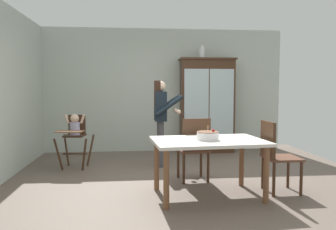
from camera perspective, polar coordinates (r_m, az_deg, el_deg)
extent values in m
plane|color=#66564C|center=(5.25, 1.90, -10.99)|extent=(6.24, 6.24, 0.00)
cube|color=beige|center=(7.67, -0.75, 4.10)|extent=(5.32, 0.06, 2.70)
cube|color=#422819|center=(7.57, 6.45, 1.44)|extent=(1.15, 0.42, 2.00)
cube|color=#422819|center=(7.58, 6.52, 9.17)|extent=(1.21, 0.48, 0.04)
cube|color=silver|center=(7.30, 4.74, 2.12)|extent=(0.52, 0.01, 1.40)
cube|color=silver|center=(7.42, 8.86, 2.12)|extent=(0.52, 0.01, 1.40)
cube|color=#422819|center=(7.56, 6.46, 2.19)|extent=(1.07, 0.36, 0.02)
cylinder|color=white|center=(7.57, 5.66, 10.17)|extent=(0.13, 0.13, 0.22)
cylinder|color=white|center=(7.59, 5.67, 11.19)|extent=(0.07, 0.07, 0.05)
cylinder|color=#422819|center=(6.13, -17.70, -6.25)|extent=(0.15, 0.13, 0.56)
cylinder|color=#422819|center=(6.01, -13.70, -6.39)|extent=(0.13, 0.15, 0.56)
cylinder|color=#422819|center=(6.55, -16.45, -5.56)|extent=(0.13, 0.15, 0.56)
cylinder|color=#422819|center=(6.43, -12.69, -5.67)|extent=(0.15, 0.13, 0.56)
cube|color=#422819|center=(6.28, -15.13, -6.21)|extent=(0.42, 0.09, 0.02)
cube|color=#422819|center=(6.23, -15.19, -3.31)|extent=(0.38, 0.38, 0.02)
cube|color=#422819|center=(6.36, -14.83, -1.50)|extent=(0.31, 0.07, 0.34)
cube|color=brown|center=(5.96, -15.94, -2.63)|extent=(0.47, 0.29, 0.02)
cylinder|color=#B2ADD1|center=(6.23, -15.16, -2.17)|extent=(0.17, 0.17, 0.22)
sphere|color=beige|center=(6.22, -15.20, -0.55)|extent=(0.15, 0.15, 0.15)
cylinder|color=beige|center=(6.26, -16.43, -0.61)|extent=(0.10, 0.06, 0.17)
cylinder|color=beige|center=(6.18, -13.95, -0.62)|extent=(0.10, 0.06, 0.17)
cylinder|color=#47474C|center=(6.09, -1.19, -4.87)|extent=(0.11, 0.11, 0.82)
cylinder|color=#47474C|center=(6.26, -1.33, -4.62)|extent=(0.11, 0.11, 0.82)
cube|color=#19232D|center=(6.10, -1.27, 1.47)|extent=(0.20, 0.36, 0.52)
cube|color=white|center=(6.12, -0.30, 1.48)|extent=(0.01, 0.06, 0.49)
sphere|color=beige|center=(6.10, -1.28, 4.76)|extent=(0.19, 0.19, 0.19)
cube|color=#382319|center=(6.09, -1.79, 3.63)|extent=(0.10, 0.20, 0.44)
cylinder|color=#19232D|center=(5.92, 0.25, 1.55)|extent=(0.49, 0.07, 0.37)
sphere|color=beige|center=(5.95, 1.78, 0.50)|extent=(0.08, 0.08, 0.08)
cylinder|color=#19232D|center=(6.32, -0.18, 1.73)|extent=(0.49, 0.07, 0.37)
sphere|color=beige|center=(6.34, 1.26, 0.75)|extent=(0.08, 0.08, 0.08)
cube|color=silver|center=(4.45, 6.69, -4.34)|extent=(1.48, 1.05, 0.04)
cylinder|color=brown|center=(4.02, -0.28, -10.66)|extent=(0.07, 0.07, 0.70)
cylinder|color=brown|center=(4.39, 15.94, -9.51)|extent=(0.07, 0.07, 0.70)
cylinder|color=brown|center=(4.76, -1.90, -8.27)|extent=(0.07, 0.07, 0.70)
cylinder|color=brown|center=(5.08, 12.08, -7.55)|extent=(0.07, 0.07, 0.70)
cylinder|color=white|center=(4.42, 6.60, -3.48)|extent=(0.28, 0.28, 0.10)
cylinder|color=brown|center=(4.41, 6.61, -2.79)|extent=(0.27, 0.27, 0.01)
cylinder|color=#F2E5CC|center=(4.40, 6.61, -2.35)|extent=(0.01, 0.01, 0.06)
cone|color=yellow|center=(4.40, 6.62, -1.81)|extent=(0.02, 0.02, 0.02)
sphere|color=red|center=(4.39, 7.52, -2.55)|extent=(0.04, 0.04, 0.04)
cylinder|color=#422819|center=(5.52, 5.48, -7.84)|extent=(0.04, 0.04, 0.45)
cylinder|color=#422819|center=(5.43, 1.69, -8.03)|extent=(0.04, 0.04, 0.45)
cylinder|color=#422819|center=(5.17, 6.66, -8.68)|extent=(0.04, 0.04, 0.45)
cylinder|color=#422819|center=(5.07, 2.63, -8.91)|extent=(0.04, 0.04, 0.45)
cube|color=brown|center=(5.25, 4.13, -5.80)|extent=(0.48, 0.48, 0.03)
cube|color=#422819|center=(5.02, 4.75, -3.32)|extent=(0.42, 0.08, 0.48)
cylinder|color=#422819|center=(5.07, 6.82, -3.26)|extent=(0.03, 0.03, 0.48)
cylinder|color=#422819|center=(4.97, 2.63, -3.39)|extent=(0.03, 0.03, 0.48)
cylinder|color=#422819|center=(4.86, 21.19, -9.82)|extent=(0.04, 0.04, 0.45)
cylinder|color=#422819|center=(5.18, 19.26, -8.88)|extent=(0.04, 0.04, 0.45)
cylinder|color=#422819|center=(4.70, 17.12, -10.19)|extent=(0.04, 0.04, 0.45)
cylinder|color=#422819|center=(5.03, 15.42, -9.18)|extent=(0.04, 0.04, 0.45)
cube|color=brown|center=(4.89, 18.32, -6.77)|extent=(0.44, 0.44, 0.03)
cube|color=#422819|center=(4.76, 16.20, -3.90)|extent=(0.04, 0.42, 0.48)
cylinder|color=#422819|center=(4.59, 17.12, -4.23)|extent=(0.03, 0.03, 0.48)
cylinder|color=#422819|center=(4.94, 15.35, -3.59)|extent=(0.03, 0.03, 0.48)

